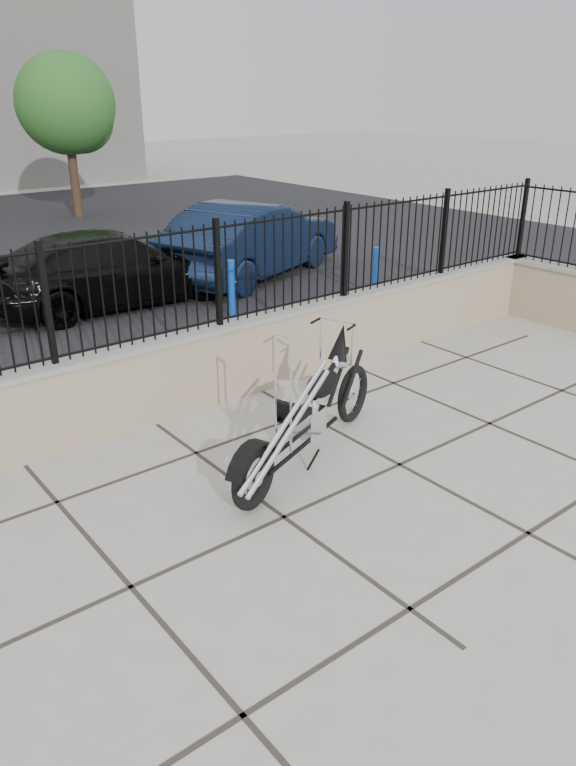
{
  "coord_description": "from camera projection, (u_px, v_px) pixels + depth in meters",
  "views": [
    {
      "loc": [
        -3.16,
        -4.04,
        3.51
      ],
      "look_at": [
        0.81,
        0.96,
        0.77
      ],
      "focal_mm": 32.0,
      "sensor_mm": 36.0,
      "label": 1
    }
  ],
  "objects": [
    {
      "name": "car_blue",
      "position": [
        252.0,
        239.0,
        13.74
      ],
      "size": [
        4.84,
        3.13,
        1.51
      ],
      "primitive_type": "imported",
      "rotation": [
        0.0,
        0.0,
        1.94
      ],
      "color": "#0D1931",
      "rests_on": "parking_lot"
    },
    {
      "name": "retaining_wall",
      "position": [
        147.0,
        382.0,
        7.71
      ],
      "size": [
        14.0,
        0.36,
        0.96
      ],
      "primitive_type": "cube",
      "color": "gray",
      "rests_on": "ground_plane"
    },
    {
      "name": "iron_fence",
      "position": [
        139.0,
        289.0,
        7.28
      ],
      "size": [
        14.0,
        0.08,
        1.2
      ],
      "primitive_type": "cube",
      "color": "black",
      "rests_on": "retaining_wall"
    },
    {
      "name": "tree_right",
      "position": [
        65.0,
        99.0,
        19.34
      ],
      "size": [
        2.79,
        2.79,
        4.71
      ],
      "rotation": [
        0.0,
        0.0,
        -0.2
      ],
      "color": "#382619",
      "rests_on": "ground_plane"
    },
    {
      "name": "chopper_motorcycle",
      "position": [
        307.0,
        392.0,
        6.73
      ],
      "size": [
        2.57,
        1.34,
        1.55
      ],
      "primitive_type": null,
      "rotation": [
        0.0,
        0.0,
        0.36
      ],
      "color": "black",
      "rests_on": "ground_plane"
    },
    {
      "name": "bollard_c",
      "position": [
        375.0,
        271.0,
        12.57
      ],
      "size": [
        0.14,
        0.14,
        0.89
      ],
      "primitive_type": "cylinder",
      "rotation": [
        0.0,
        0.0,
        0.43
      ],
      "color": "blue",
      "rests_on": "ground_plane"
    },
    {
      "name": "bollard_b",
      "position": [
        232.0,
        289.0,
        11.26
      ],
      "size": [
        0.13,
        0.13,
        0.98
      ],
      "primitive_type": "cylinder",
      "rotation": [
        0.0,
        0.0,
        0.11
      ],
      "color": "#0B44B2",
      "rests_on": "ground_plane"
    },
    {
      "name": "car_black",
      "position": [
        113.0,
        268.0,
        11.94
      ],
      "size": [
        4.53,
        1.94,
        1.3
      ],
      "primitive_type": "imported",
      "rotation": [
        0.0,
        0.0,
        1.55
      ],
      "color": "black",
      "rests_on": "parking_lot"
    },
    {
      "name": "ground_plane",
      "position": [
        284.0,
        517.0,
        6.1
      ],
      "size": [
        90.0,
        90.0,
        0.0
      ],
      "primitive_type": "plane",
      "color": "#99968E",
      "rests_on": "ground"
    },
    {
      "name": "wall_return",
      "position": [
        574.0,
        299.0,
        10.76
      ],
      "size": [
        0.36,
        2.5,
        0.96
      ],
      "primitive_type": "cube",
      "color": "gray",
      "rests_on": "ground_plane"
    }
  ]
}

